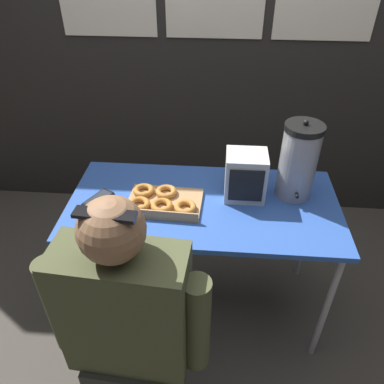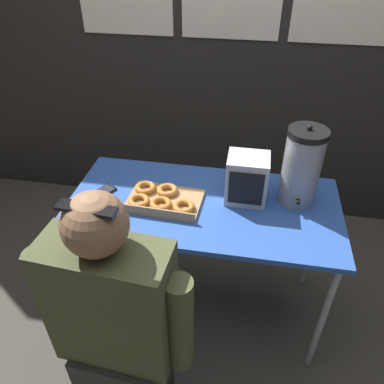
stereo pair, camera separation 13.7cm
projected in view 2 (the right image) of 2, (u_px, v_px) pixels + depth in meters
name	position (u px, v px, depth m)	size (l,w,h in m)	color
ground_plane	(201.00, 303.00, 2.27)	(12.00, 12.00, 0.00)	#4C473F
back_wall	(232.00, 9.00, 2.26)	(6.00, 0.11, 2.87)	#282623
folding_table	(203.00, 212.00, 1.85)	(1.31, 0.64, 0.77)	#2D56B2
donut_box	(162.00, 200.00, 1.80)	(0.37, 0.26, 0.05)	tan
coffee_urn	(302.00, 167.00, 1.72)	(0.18, 0.20, 0.40)	#939399
cell_phone	(101.00, 193.00, 1.87)	(0.14, 0.17, 0.01)	black
space_heater	(247.00, 179.00, 1.77)	(0.19, 0.17, 0.23)	silver
person_seated	(116.00, 328.00, 1.48)	(0.63, 0.28, 1.23)	#33332D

